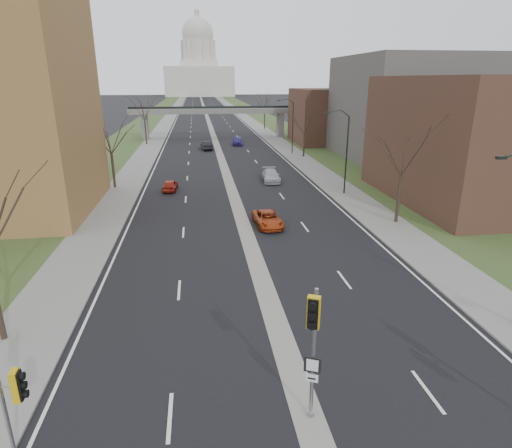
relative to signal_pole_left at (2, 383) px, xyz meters
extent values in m
plane|color=black|center=(9.62, -0.58, -3.17)|extent=(700.00, 700.00, 0.00)
cube|color=black|center=(9.62, 149.42, -3.17)|extent=(20.00, 600.00, 0.01)
cube|color=gray|center=(9.62, 149.42, -3.17)|extent=(1.20, 600.00, 0.02)
cube|color=gray|center=(21.62, 149.42, -3.11)|extent=(4.00, 600.00, 0.12)
cube|color=gray|center=(-2.38, 149.42, -3.11)|extent=(4.00, 600.00, 0.12)
cube|color=#2F3F1D|center=(27.62, 149.42, -3.12)|extent=(8.00, 600.00, 0.10)
cube|color=#2F3F1D|center=(-8.38, 149.42, -3.12)|extent=(8.00, 600.00, 0.10)
cube|color=#513525|center=(33.62, 27.42, 2.83)|extent=(16.00, 20.00, 12.00)
cube|color=#5F5C57|center=(37.62, 51.42, 4.33)|extent=(18.00, 22.00, 15.00)
cube|color=#513525|center=(31.62, 69.42, 1.83)|extent=(14.00, 14.00, 10.00)
cube|color=slate|center=(-4.38, 79.42, -0.67)|extent=(1.20, 2.50, 5.00)
cube|color=slate|center=(23.62, 79.42, -0.67)|extent=(1.20, 2.50, 5.00)
cube|color=slate|center=(9.62, 79.42, 2.33)|extent=(34.00, 3.00, 1.00)
cube|color=black|center=(9.62, 79.42, 3.03)|extent=(34.00, 0.15, 0.50)
cube|color=silver|center=(9.62, 319.42, 6.83)|extent=(48.00, 42.00, 20.00)
cube|color=silver|center=(9.62, 319.42, 18.83)|extent=(26.00, 26.00, 5.00)
cylinder|color=silver|center=(9.62, 319.42, 27.83)|extent=(22.00, 22.00, 14.00)
sphere|color=silver|center=(9.62, 319.42, 38.83)|extent=(22.00, 22.00, 22.00)
cylinder|color=silver|center=(9.62, 319.42, 50.33)|extent=(3.60, 3.60, 4.50)
cube|color=black|center=(19.12, 5.42, 5.30)|extent=(0.45, 0.18, 0.14)
cylinder|color=black|center=(21.42, 31.42, 0.95)|extent=(0.16, 0.16, 8.00)
cube|color=black|center=(19.12, 31.42, 5.30)|extent=(0.45, 0.18, 0.14)
cylinder|color=black|center=(21.42, 57.42, 0.95)|extent=(0.16, 0.16, 8.00)
cube|color=black|center=(19.12, 57.42, 5.30)|extent=(0.45, 0.18, 0.14)
cylinder|color=#382B21|center=(-3.38, 37.42, -1.18)|extent=(0.28, 0.28, 3.75)
cylinder|color=#382B21|center=(-3.38, 71.42, -0.93)|extent=(0.28, 0.28, 4.25)
cylinder|color=#382B21|center=(22.62, 21.42, -1.05)|extent=(0.28, 0.28, 4.00)
cylinder|color=#382B21|center=(22.62, 54.42, -1.30)|extent=(0.28, 0.28, 3.50)
cylinder|color=#382B21|center=(22.62, 94.42, -0.93)|extent=(0.28, 0.28, 4.25)
cylinder|color=gray|center=(-0.18, 0.17, -0.75)|extent=(0.13, 0.13, 4.84)
cube|color=gold|center=(0.28, 0.19, -0.28)|extent=(0.39, 0.40, 1.07)
cylinder|color=gray|center=(9.72, 0.82, -0.58)|extent=(0.14, 0.14, 5.18)
cylinder|color=gray|center=(9.72, 0.82, -3.07)|extent=(0.28, 0.28, 0.20)
cube|color=gold|center=(9.51, 0.37, 1.41)|extent=(0.55, 0.54, 1.15)
cube|color=black|center=(9.72, 0.82, -0.88)|extent=(0.56, 0.28, 0.60)
cube|color=silver|center=(9.72, 0.82, -1.43)|extent=(0.43, 0.22, 0.30)
imported|color=maroon|center=(2.88, 35.48, -2.55)|extent=(1.74, 3.76, 1.25)
imported|color=black|center=(7.62, 64.06, -2.41)|extent=(2.12, 4.75, 1.52)
imported|color=#A43711|center=(11.62, 22.13, -2.56)|extent=(2.35, 4.56, 1.23)
imported|color=#A8AAB0|center=(14.65, 38.42, -2.47)|extent=(2.24, 4.92, 1.40)
imported|color=navy|center=(13.55, 69.01, -2.41)|extent=(2.28, 4.66, 1.53)
camera|label=1|loc=(6.04, -11.37, 8.52)|focal=30.00mm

